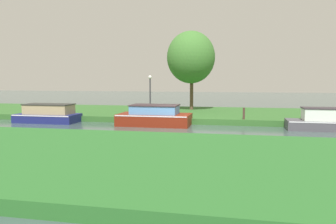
# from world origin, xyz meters

# --- Properties ---
(ground_plane) EXTENTS (120.00, 120.00, 0.00)m
(ground_plane) POSITION_xyz_m (0.00, 0.00, 0.00)
(ground_plane) COLOR #3D504D
(riverbank_far) EXTENTS (72.00, 10.00, 0.40)m
(riverbank_far) POSITION_xyz_m (0.00, 7.00, 0.20)
(riverbank_far) COLOR #316128
(riverbank_far) RESTS_ON ground_plane
(riverbank_near) EXTENTS (72.00, 10.00, 0.40)m
(riverbank_near) POSITION_xyz_m (0.00, -9.00, 0.20)
(riverbank_near) COLOR #286327
(riverbank_near) RESTS_ON ground_plane
(maroon_barge) EXTENTS (4.75, 2.37, 1.37)m
(maroon_barge) POSITION_xyz_m (-1.80, 1.20, 0.58)
(maroon_barge) COLOR maroon
(maroon_barge) RESTS_ON ground_plane
(navy_narrowboat) EXTENTS (4.38, 2.02, 1.31)m
(navy_narrowboat) POSITION_xyz_m (-9.57, 1.20, 0.56)
(navy_narrowboat) COLOR navy
(navy_narrowboat) RESTS_ON ground_plane
(slate_cruiser) EXTENTS (4.51, 1.78, 1.35)m
(slate_cruiser) POSITION_xyz_m (8.94, 1.20, 0.58)
(slate_cruiser) COLOR #4A4850
(slate_cruiser) RESTS_ON ground_plane
(willow_tree_left) EXTENTS (4.05, 4.17, 6.69)m
(willow_tree_left) POSITION_xyz_m (-0.39, 8.31, 4.87)
(willow_tree_left) COLOR brown
(willow_tree_left) RESTS_ON riverbank_far
(lamp_post) EXTENTS (0.24, 0.24, 2.91)m
(lamp_post) POSITION_xyz_m (-2.55, 2.91, 2.23)
(lamp_post) COLOR #333338
(lamp_post) RESTS_ON riverbank_far
(mooring_post_near) EXTENTS (0.14, 0.14, 0.77)m
(mooring_post_near) POSITION_xyz_m (3.97, 2.33, 0.79)
(mooring_post_near) COLOR #472E28
(mooring_post_near) RESTS_ON riverbank_far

